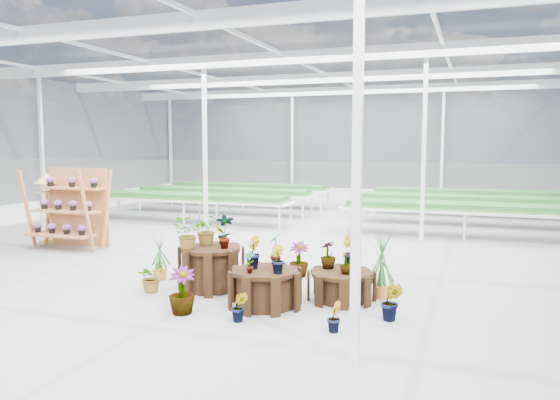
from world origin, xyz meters
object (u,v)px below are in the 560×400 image
(plinth_mid, at_px, (265,288))
(plinth_tall, at_px, (211,268))
(shelf_rack, at_px, (67,209))
(plinth_low, at_px, (341,286))
(bird_table, at_px, (47,208))

(plinth_mid, bearing_deg, plinth_tall, 153.43)
(shelf_rack, bearing_deg, plinth_mid, -24.66)
(plinth_tall, height_order, plinth_low, plinth_tall)
(plinth_mid, distance_m, shelf_rack, 6.60)
(plinth_tall, xyz_separation_m, shelf_rack, (-4.78, 2.11, 0.57))
(plinth_low, height_order, shelf_rack, shelf_rack)
(plinth_mid, bearing_deg, bird_table, 156.11)
(plinth_tall, distance_m, plinth_mid, 1.34)
(plinth_mid, bearing_deg, shelf_rack, 155.63)
(plinth_tall, relative_size, plinth_mid, 0.98)
(plinth_tall, xyz_separation_m, plinth_mid, (1.20, -0.60, -0.08))
(bird_table, bearing_deg, shelf_rack, -29.34)
(plinth_tall, relative_size, bird_table, 0.61)
(plinth_tall, distance_m, bird_table, 6.21)
(plinth_tall, bearing_deg, plinth_low, 2.60)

